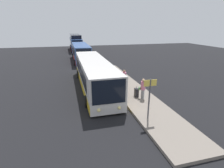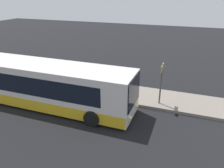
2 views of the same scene
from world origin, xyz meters
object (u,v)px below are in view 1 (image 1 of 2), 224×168
(bus_third, at_px, (76,43))
(passenger_with_bags, at_px, (124,77))
(bus_second, at_px, (81,53))
(suitcase, at_px, (136,93))
(passenger_waiting, at_px, (120,80))
(sign_post, at_px, (149,94))
(passenger_boarding, at_px, (143,88))
(bus_lead, at_px, (94,74))

(bus_third, distance_m, passenger_with_bags, 29.24)
(passenger_with_bags, bearing_deg, bus_second, -138.75)
(suitcase, bearing_deg, bus_second, -170.60)
(bus_third, height_order, passenger_waiting, bus_third)
(suitcase, bearing_deg, bus_third, -174.65)
(sign_post, bearing_deg, suitcase, 169.44)
(passenger_boarding, bearing_deg, suitcase, 80.86)
(passenger_waiting, bearing_deg, bus_second, 123.45)
(bus_second, height_order, bus_third, bus_third)
(bus_lead, relative_size, bus_third, 1.11)
(bus_third, distance_m, passenger_boarding, 32.83)
(passenger_with_bags, bearing_deg, sign_post, 25.17)
(suitcase, bearing_deg, bus_lead, -141.64)
(passenger_with_bags, relative_size, sign_post, 0.60)
(bus_third, height_order, suitcase, bus_third)
(passenger_boarding, height_order, passenger_with_bags, passenger_boarding)
(passenger_with_bags, height_order, sign_post, sign_post)
(passenger_waiting, distance_m, sign_post, 5.51)
(bus_third, bearing_deg, bus_second, 0.00)
(passenger_boarding, xyz_separation_m, sign_post, (3.15, -1.01, 0.79))
(suitcase, bearing_deg, passenger_waiting, -152.74)
(bus_lead, height_order, passenger_waiting, bus_lead)
(passenger_waiting, bearing_deg, bus_lead, 162.51)
(passenger_boarding, bearing_deg, passenger_waiting, 75.02)
(passenger_boarding, relative_size, passenger_with_bags, 1.06)
(passenger_boarding, bearing_deg, bus_lead, 84.07)
(bus_third, relative_size, passenger_with_bags, 7.05)
(bus_second, distance_m, suitcase, 18.47)
(bus_lead, xyz_separation_m, sign_post, (7.43, 2.34, 0.54))
(bus_third, bearing_deg, passenger_with_bags, 5.76)
(passenger_with_bags, distance_m, sign_post, 6.80)
(bus_lead, relative_size, passenger_with_bags, 7.85)
(bus_third, bearing_deg, sign_post, 3.73)
(passenger_boarding, height_order, sign_post, sign_post)
(bus_lead, distance_m, bus_third, 28.37)
(sign_post, bearing_deg, passenger_with_bags, 174.91)
(bus_third, relative_size, suitcase, 11.80)
(suitcase, xyz_separation_m, sign_post, (3.63, -0.68, 1.36))
(bus_lead, distance_m, passenger_boarding, 5.44)
(passenger_boarding, height_order, suitcase, passenger_boarding)
(passenger_waiting, relative_size, passenger_with_bags, 1.13)
(bus_second, relative_size, passenger_with_bags, 6.40)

